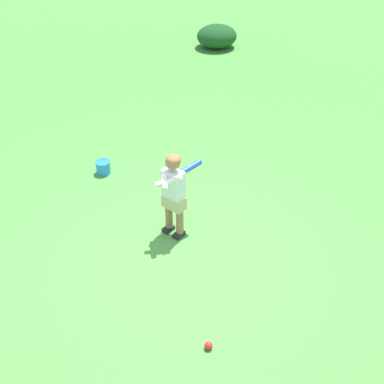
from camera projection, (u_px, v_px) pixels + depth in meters
The scene contains 5 objects.
ground_plane at pixel (187, 264), 5.31m from camera, with size 40.00×40.00×0.00m, color #519942.
child_batter at pixel (174, 188), 5.39m from camera, with size 0.33×0.63×1.08m.
play_ball_near_batter at pixel (209, 346), 4.36m from camera, with size 0.08×0.08×0.08m, color red.
toy_bucket at pixel (103, 167), 6.81m from camera, with size 0.22×0.22×0.19m.
shrub_left_background at pixel (217, 36), 11.37m from camera, with size 0.93×0.98×0.53m, color #194C1E.
Camera 1 is at (2.78, -2.74, 3.70)m, focal length 44.38 mm.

